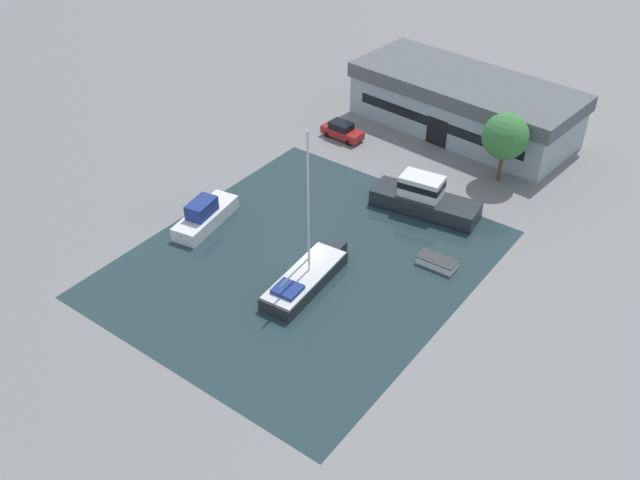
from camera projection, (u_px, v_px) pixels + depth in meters
ground_plane at (304, 263)px, 56.71m from camera, size 440.00×440.00×0.00m
water_canal at (304, 263)px, 56.70m from camera, size 24.81×28.92×0.01m
warehouse_building at (464, 104)px, 73.53m from camera, size 24.16×11.79×5.65m
quay_tree_near_building at (505, 136)px, 64.17m from camera, size 4.25×4.25×6.72m
parked_car at (342, 131)px, 73.02m from camera, size 4.48×1.98×1.74m
sailboat_moored at (306, 278)px, 54.17m from camera, size 3.41×9.68×12.92m
motor_cruiser at (424, 199)px, 62.08m from camera, size 9.87×4.38×3.32m
small_dinghy at (437, 262)px, 56.24m from camera, size 3.22×1.57×0.69m
cabin_boat at (205, 216)px, 60.52m from camera, size 3.46×7.17×2.49m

